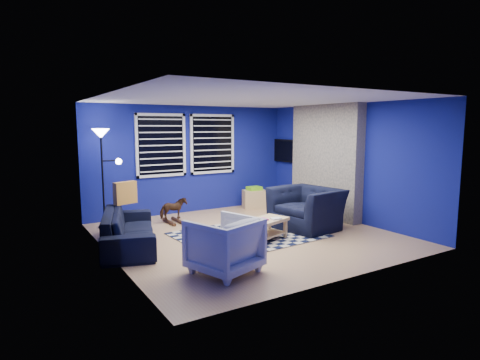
{
  "coord_description": "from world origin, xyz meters",
  "views": [
    {
      "loc": [
        -3.93,
        -6.14,
        2.02
      ],
      "look_at": [
        0.0,
        0.3,
        1.01
      ],
      "focal_mm": 30.0,
      "sensor_mm": 36.0,
      "label": 1
    }
  ],
  "objects_px": {
    "armchair_big": "(307,209)",
    "rocking_horse": "(173,209)",
    "sofa": "(129,229)",
    "coffee_table": "(266,225)",
    "tv": "(287,151)",
    "cabinet": "(254,199)",
    "armchair_bent": "(224,245)",
    "floor_lamp": "(103,147)"
  },
  "relations": [
    {
      "from": "armchair_big",
      "to": "floor_lamp",
      "type": "relative_size",
      "value": 0.63
    },
    {
      "from": "cabinet",
      "to": "floor_lamp",
      "type": "xyz_separation_m",
      "value": [
        -3.61,
        -0.04,
        1.38
      ]
    },
    {
      "from": "tv",
      "to": "rocking_horse",
      "type": "relative_size",
      "value": 1.81
    },
    {
      "from": "armchair_big",
      "to": "floor_lamp",
      "type": "bearing_deg",
      "value": -131.58
    },
    {
      "from": "rocking_horse",
      "to": "coffee_table",
      "type": "relative_size",
      "value": 0.6
    },
    {
      "from": "floor_lamp",
      "to": "coffee_table",
      "type": "bearing_deg",
      "value": -48.06
    },
    {
      "from": "armchair_big",
      "to": "sofa",
      "type": "bearing_deg",
      "value": -109.5
    },
    {
      "from": "rocking_horse",
      "to": "tv",
      "type": "bearing_deg",
      "value": -82.73
    },
    {
      "from": "coffee_table",
      "to": "cabinet",
      "type": "xyz_separation_m",
      "value": [
        1.4,
        2.5,
        -0.04
      ]
    },
    {
      "from": "sofa",
      "to": "armchair_bent",
      "type": "relative_size",
      "value": 2.41
    },
    {
      "from": "tv",
      "to": "armchair_big",
      "type": "height_order",
      "value": "tv"
    },
    {
      "from": "armchair_big",
      "to": "rocking_horse",
      "type": "distance_m",
      "value": 2.76
    },
    {
      "from": "armchair_bent",
      "to": "floor_lamp",
      "type": "height_order",
      "value": "floor_lamp"
    },
    {
      "from": "armchair_big",
      "to": "coffee_table",
      "type": "distance_m",
      "value": 1.21
    },
    {
      "from": "tv",
      "to": "armchair_bent",
      "type": "xyz_separation_m",
      "value": [
        -3.76,
        -3.44,
        -1.01
      ]
    },
    {
      "from": "sofa",
      "to": "coffee_table",
      "type": "relative_size",
      "value": 2.24
    },
    {
      "from": "armchair_bent",
      "to": "cabinet",
      "type": "distance_m",
      "value": 4.47
    },
    {
      "from": "armchair_big",
      "to": "rocking_horse",
      "type": "xyz_separation_m",
      "value": [
        -2.08,
        1.81,
        -0.1
      ]
    },
    {
      "from": "tv",
      "to": "cabinet",
      "type": "distance_m",
      "value": 1.51
    },
    {
      "from": "sofa",
      "to": "armchair_big",
      "type": "height_order",
      "value": "armchair_big"
    },
    {
      "from": "tv",
      "to": "armchair_big",
      "type": "xyz_separation_m",
      "value": [
        -1.19,
        -2.18,
        -0.99
      ]
    },
    {
      "from": "armchair_bent",
      "to": "coffee_table",
      "type": "relative_size",
      "value": 0.93
    },
    {
      "from": "rocking_horse",
      "to": "floor_lamp",
      "type": "bearing_deg",
      "value": 74.86
    },
    {
      "from": "sofa",
      "to": "rocking_horse",
      "type": "bearing_deg",
      "value": -30.86
    },
    {
      "from": "tv",
      "to": "coffee_table",
      "type": "height_order",
      "value": "tv"
    },
    {
      "from": "sofa",
      "to": "cabinet",
      "type": "xyz_separation_m",
      "value": [
        3.58,
        1.58,
        -0.06
      ]
    },
    {
      "from": "armchair_bent",
      "to": "floor_lamp",
      "type": "xyz_separation_m",
      "value": [
        -0.81,
        3.44,
        1.23
      ]
    },
    {
      "from": "cabinet",
      "to": "floor_lamp",
      "type": "distance_m",
      "value": 3.86
    },
    {
      "from": "armchair_bent",
      "to": "coffee_table",
      "type": "bearing_deg",
      "value": -163.08
    },
    {
      "from": "tv",
      "to": "floor_lamp",
      "type": "xyz_separation_m",
      "value": [
        -4.57,
        0.01,
        0.22
      ]
    },
    {
      "from": "armchair_big",
      "to": "armchair_bent",
      "type": "xyz_separation_m",
      "value": [
        -2.57,
        -1.26,
        -0.01
      ]
    },
    {
      "from": "rocking_horse",
      "to": "coffee_table",
      "type": "xyz_separation_m",
      "value": [
        0.91,
        -2.09,
        -0.02
      ]
    },
    {
      "from": "tv",
      "to": "armchair_big",
      "type": "distance_m",
      "value": 2.67
    },
    {
      "from": "tv",
      "to": "floor_lamp",
      "type": "distance_m",
      "value": 4.58
    },
    {
      "from": "sofa",
      "to": "coffee_table",
      "type": "height_order",
      "value": "sofa"
    },
    {
      "from": "coffee_table",
      "to": "armchair_bent",
      "type": "bearing_deg",
      "value": -144.83
    },
    {
      "from": "tv",
      "to": "cabinet",
      "type": "relative_size",
      "value": 1.59
    },
    {
      "from": "armchair_big",
      "to": "coffee_table",
      "type": "bearing_deg",
      "value": -85.58
    },
    {
      "from": "tv",
      "to": "cabinet",
      "type": "height_order",
      "value": "tv"
    },
    {
      "from": "rocking_horse",
      "to": "cabinet",
      "type": "distance_m",
      "value": 2.34
    },
    {
      "from": "coffee_table",
      "to": "floor_lamp",
      "type": "height_order",
      "value": "floor_lamp"
    },
    {
      "from": "tv",
      "to": "armchair_bent",
      "type": "bearing_deg",
      "value": -137.57
    }
  ]
}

